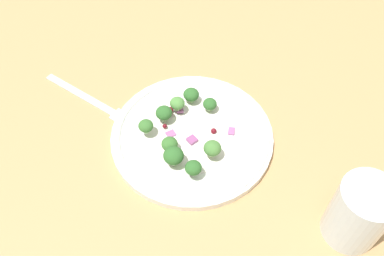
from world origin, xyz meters
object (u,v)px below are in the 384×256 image
at_px(plate, 192,135).
at_px(fork, 93,101).
at_px(water_glass, 359,213).
at_px(broccoli_floret_2, 191,95).
at_px(broccoli_floret_0, 164,113).
at_px(broccoli_floret_1, 193,168).

height_order(plate, fork, plate).
height_order(fork, water_glass, water_glass).
xyz_separation_m(broccoli_floret_2, water_glass, (-0.03, 0.30, 0.02)).
bearing_deg(broccoli_floret_0, plate, 110.84).
xyz_separation_m(broccoli_floret_1, broccoli_floret_2, (-0.08, -0.11, -0.00)).
height_order(plate, broccoli_floret_1, broccoli_floret_1).
xyz_separation_m(plate, broccoli_floret_1, (0.05, 0.06, 0.02)).
bearing_deg(fork, broccoli_floret_0, 118.68).
xyz_separation_m(fork, water_glass, (-0.15, 0.41, 0.05)).
height_order(plate, water_glass, water_glass).
xyz_separation_m(broccoli_floret_2, fork, (0.12, -0.11, -0.03)).
xyz_separation_m(broccoli_floret_1, water_glass, (-0.11, 0.19, 0.02)).
bearing_deg(broccoli_floret_2, broccoli_floret_1, 52.54).
relative_size(broccoli_floret_0, broccoli_floret_1, 1.08).
xyz_separation_m(broccoli_floret_0, water_glass, (-0.08, 0.29, 0.02)).
distance_m(plate, water_glass, 0.26).
distance_m(broccoli_floret_1, water_glass, 0.22).
height_order(plate, broccoli_floret_0, broccoli_floret_0).
relative_size(broccoli_floret_1, water_glass, 0.24).
relative_size(broccoli_floret_2, fork, 0.14).
relative_size(plate, fork, 1.36).
relative_size(fork, water_glass, 1.85).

